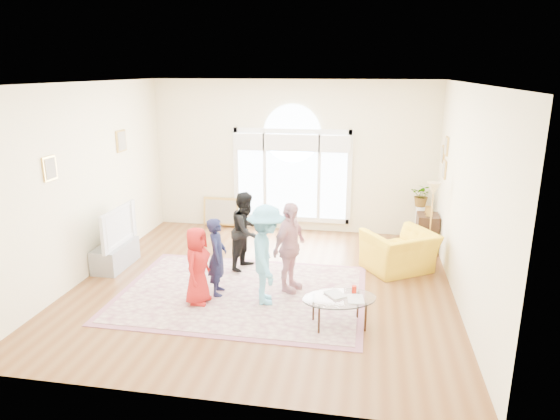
% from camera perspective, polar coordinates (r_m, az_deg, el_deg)
% --- Properties ---
extents(ground, '(6.00, 6.00, 0.00)m').
position_cam_1_polar(ground, '(8.25, -1.89, -8.50)').
color(ground, brown).
rests_on(ground, ground).
extents(room_shell, '(6.00, 6.00, 6.00)m').
position_cam_1_polar(room_shell, '(10.46, 1.31, 5.75)').
color(room_shell, beige).
rests_on(room_shell, ground).
extents(area_rug, '(3.60, 2.60, 0.02)m').
position_cam_1_polar(area_rug, '(7.95, -4.37, -9.43)').
color(area_rug, beige).
rests_on(area_rug, ground).
extents(rug_border, '(3.80, 2.80, 0.01)m').
position_cam_1_polar(rug_border, '(7.95, -4.37, -9.46)').
color(rug_border, '#93586A').
rests_on(rug_border, ground).
extents(tv_console, '(0.45, 1.00, 0.42)m').
position_cam_1_polar(tv_console, '(9.35, -18.29, -4.94)').
color(tv_console, gray).
rests_on(tv_console, ground).
extents(television, '(0.18, 1.17, 0.67)m').
position_cam_1_polar(television, '(9.17, -18.54, -1.75)').
color(television, black).
rests_on(television, tv_console).
extents(coffee_table, '(1.15, 0.92, 0.54)m').
position_cam_1_polar(coffee_table, '(6.89, 6.81, -10.10)').
color(coffee_table, silver).
rests_on(coffee_table, ground).
extents(armchair, '(1.43, 1.39, 0.71)m').
position_cam_1_polar(armchair, '(8.90, 13.48, -4.63)').
color(armchair, yellow).
rests_on(armchair, ground).
extents(side_cabinet, '(0.40, 0.50, 0.70)m').
position_cam_1_polar(side_cabinet, '(10.09, 16.45, -2.43)').
color(side_cabinet, black).
rests_on(side_cabinet, ground).
extents(floor_lamp, '(0.26, 0.26, 1.51)m').
position_cam_1_polar(floor_lamp, '(9.04, 17.08, 1.60)').
color(floor_lamp, black).
rests_on(floor_lamp, ground).
extents(plant_pedestal, '(0.20, 0.20, 0.70)m').
position_cam_1_polar(plant_pedestal, '(10.64, 15.70, -1.42)').
color(plant_pedestal, white).
rests_on(plant_pedestal, ground).
extents(potted_plant, '(0.52, 0.49, 0.47)m').
position_cam_1_polar(potted_plant, '(10.49, 15.93, 1.62)').
color(potted_plant, '#33722D').
rests_on(potted_plant, plant_pedestal).
extents(leaning_picture, '(0.80, 0.14, 0.62)m').
position_cam_1_polar(leaning_picture, '(11.25, -6.69, -1.86)').
color(leaning_picture, tan).
rests_on(leaning_picture, ground).
extents(child_red, '(0.42, 0.60, 1.17)m').
position_cam_1_polar(child_red, '(7.49, -9.42, -6.28)').
color(child_red, '#B41A18').
rests_on(child_red, area_rug).
extents(child_navy, '(0.36, 0.49, 1.22)m').
position_cam_1_polar(child_navy, '(7.73, -7.18, -5.28)').
color(child_navy, '#181A3A').
rests_on(child_navy, area_rug).
extents(child_black, '(0.68, 0.78, 1.37)m').
position_cam_1_polar(child_black, '(8.64, -3.89, -2.37)').
color(child_black, black).
rests_on(child_black, area_rug).
extents(child_pink, '(0.64, 0.91, 1.43)m').
position_cam_1_polar(child_pink, '(7.75, 1.09, -4.29)').
color(child_pink, '#D2939A').
rests_on(child_pink, area_rug).
extents(child_blue, '(0.78, 1.08, 1.50)m').
position_cam_1_polar(child_blue, '(7.34, -1.56, -5.14)').
color(child_blue, '#5CAFD3').
rests_on(child_blue, area_rug).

